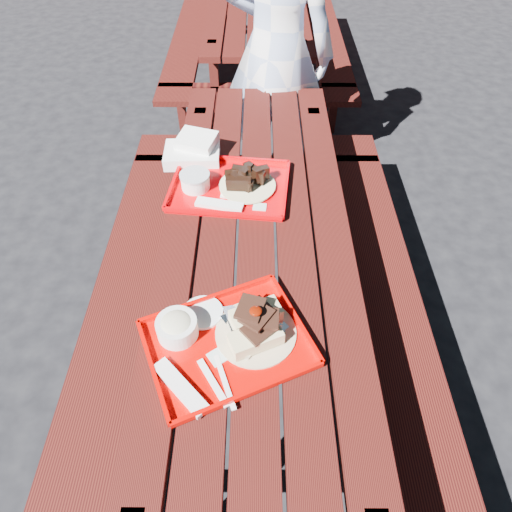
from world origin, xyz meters
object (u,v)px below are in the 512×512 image
near_tray (224,334)px  far_tray (227,185)px  picnic_table_near (256,272)px  person (276,51)px  picnic_table_far (257,17)px

near_tray → far_tray: (-0.03, 0.75, -0.01)m
picnic_table_near → person: bearing=85.4°
far_tray → person: bearing=77.4°
picnic_table_far → near_tray: near_tray is taller
picnic_table_far → near_tray: size_ratio=4.04×
picnic_table_near → far_tray: (-0.12, 0.30, 0.21)m
picnic_table_near → far_tray: size_ratio=4.51×
picnic_table_far → person: size_ratio=1.33×
picnic_table_far → far_tray: size_ratio=4.51×
picnic_table_near → person: 1.38m
near_tray → person: bearing=83.4°
picnic_table_near → picnic_table_far: 2.80m
far_tray → person: (0.23, 1.03, 0.13)m
picnic_table_near → near_tray: near_tray is taller
near_tray → far_tray: size_ratio=1.12×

